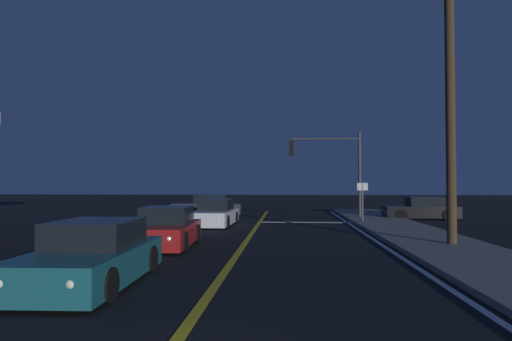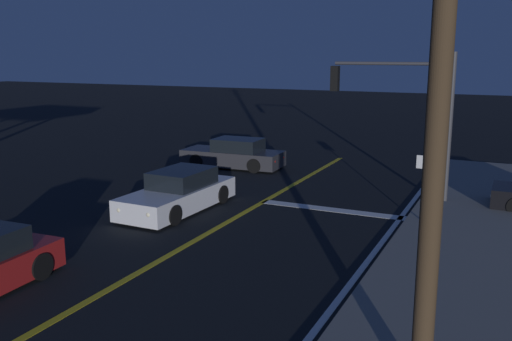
{
  "view_description": "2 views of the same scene",
  "coord_description": "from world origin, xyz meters",
  "px_view_note": "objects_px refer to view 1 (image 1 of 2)",
  "views": [
    {
      "loc": [
        1.5,
        -4.13,
        2.15
      ],
      "look_at": [
        -0.25,
        21.48,
        2.87
      ],
      "focal_mm": 31.71,
      "sensor_mm": 36.0,
      "label": 1
    },
    {
      "loc": [
        7.95,
        3.32,
        5.16
      ],
      "look_at": [
        0.31,
        19.56,
        1.4
      ],
      "focal_mm": 39.37,
      "sensor_mm": 36.0,
      "label": 2
    }
  ],
  "objects_px": {
    "car_parked_curb_black": "(421,209)",
    "car_following_oncoming_teal": "(92,257)",
    "car_distant_tail_charcoal": "(208,207)",
    "traffic_signal_near_right": "(332,161)",
    "street_sign_corner": "(363,195)",
    "car_lead_oncoming_red": "(166,229)",
    "utility_pole_right": "(450,96)",
    "car_mid_block_white": "(215,214)"
  },
  "relations": [
    {
      "from": "car_mid_block_white",
      "to": "traffic_signal_near_right",
      "type": "height_order",
      "value": "traffic_signal_near_right"
    },
    {
      "from": "car_distant_tail_charcoal",
      "to": "car_lead_oncoming_red",
      "type": "xyz_separation_m",
      "value": [
        1.2,
        -14.86,
        -0.0
      ]
    },
    {
      "from": "car_lead_oncoming_red",
      "to": "car_following_oncoming_teal",
      "type": "distance_m",
      "value": 5.78
    },
    {
      "from": "car_distant_tail_charcoal",
      "to": "utility_pole_right",
      "type": "bearing_deg",
      "value": -146.3
    },
    {
      "from": "traffic_signal_near_right",
      "to": "utility_pole_right",
      "type": "xyz_separation_m",
      "value": [
        2.72,
        -11.92,
        1.56
      ]
    },
    {
      "from": "car_following_oncoming_teal",
      "to": "street_sign_corner",
      "type": "xyz_separation_m",
      "value": [
        8.18,
        15.11,
        0.92
      ]
    },
    {
      "from": "car_following_oncoming_teal",
      "to": "utility_pole_right",
      "type": "bearing_deg",
      "value": -149.7
    },
    {
      "from": "car_parked_curb_black",
      "to": "utility_pole_right",
      "type": "xyz_separation_m",
      "value": [
        -2.57,
        -12.25,
        4.49
      ]
    },
    {
      "from": "car_mid_block_white",
      "to": "utility_pole_right",
      "type": "relative_size",
      "value": 0.48
    },
    {
      "from": "car_parked_curb_black",
      "to": "car_distant_tail_charcoal",
      "type": "xyz_separation_m",
      "value": [
        -13.32,
        2.4,
        0.0
      ]
    },
    {
      "from": "car_distant_tail_charcoal",
      "to": "car_following_oncoming_teal",
      "type": "relative_size",
      "value": 1.02
    },
    {
      "from": "car_mid_block_white",
      "to": "traffic_signal_near_right",
      "type": "bearing_deg",
      "value": -143.17
    },
    {
      "from": "car_parked_curb_black",
      "to": "utility_pole_right",
      "type": "bearing_deg",
      "value": 168.44
    },
    {
      "from": "car_lead_oncoming_red",
      "to": "car_mid_block_white",
      "type": "bearing_deg",
      "value": -95.9
    },
    {
      "from": "car_lead_oncoming_red",
      "to": "street_sign_corner",
      "type": "height_order",
      "value": "street_sign_corner"
    },
    {
      "from": "car_following_oncoming_teal",
      "to": "street_sign_corner",
      "type": "distance_m",
      "value": 17.2
    },
    {
      "from": "car_lead_oncoming_red",
      "to": "car_mid_block_white",
      "type": "relative_size",
      "value": 0.89
    },
    {
      "from": "car_parked_curb_black",
      "to": "car_distant_tail_charcoal",
      "type": "distance_m",
      "value": 13.54
    },
    {
      "from": "street_sign_corner",
      "to": "car_following_oncoming_teal",
      "type": "bearing_deg",
      "value": -118.44
    },
    {
      "from": "car_mid_block_white",
      "to": "street_sign_corner",
      "type": "distance_m",
      "value": 7.92
    },
    {
      "from": "car_parked_curb_black",
      "to": "car_distant_tail_charcoal",
      "type": "bearing_deg",
      "value": 80.09
    },
    {
      "from": "car_mid_block_white",
      "to": "street_sign_corner",
      "type": "xyz_separation_m",
      "value": [
        7.69,
        1.67,
        0.92
      ]
    },
    {
      "from": "car_following_oncoming_teal",
      "to": "traffic_signal_near_right",
      "type": "height_order",
      "value": "traffic_signal_near_right"
    },
    {
      "from": "car_parked_curb_black",
      "to": "street_sign_corner",
      "type": "bearing_deg",
      "value": 128.49
    },
    {
      "from": "utility_pole_right",
      "to": "car_distant_tail_charcoal",
      "type": "bearing_deg",
      "value": 126.26
    },
    {
      "from": "utility_pole_right",
      "to": "car_following_oncoming_teal",
      "type": "bearing_deg",
      "value": -148.01
    },
    {
      "from": "car_following_oncoming_teal",
      "to": "car_mid_block_white",
      "type": "bearing_deg",
      "value": -93.8
    },
    {
      "from": "street_sign_corner",
      "to": "car_distant_tail_charcoal",
      "type": "bearing_deg",
      "value": 149.41
    },
    {
      "from": "car_distant_tail_charcoal",
      "to": "traffic_signal_near_right",
      "type": "height_order",
      "value": "traffic_signal_near_right"
    },
    {
      "from": "car_following_oncoming_teal",
      "to": "car_lead_oncoming_red",
      "type": "bearing_deg",
      "value": -92.03
    },
    {
      "from": "car_parked_curb_black",
      "to": "car_mid_block_white",
      "type": "distance_m",
      "value": 12.61
    },
    {
      "from": "car_distant_tail_charcoal",
      "to": "traffic_signal_near_right",
      "type": "relative_size",
      "value": 0.9
    },
    {
      "from": "car_distant_tail_charcoal",
      "to": "car_lead_oncoming_red",
      "type": "distance_m",
      "value": 14.91
    },
    {
      "from": "utility_pole_right",
      "to": "street_sign_corner",
      "type": "height_order",
      "value": "utility_pole_right"
    },
    {
      "from": "utility_pole_right",
      "to": "traffic_signal_near_right",
      "type": "bearing_deg",
      "value": 102.87
    },
    {
      "from": "car_lead_oncoming_red",
      "to": "traffic_signal_near_right",
      "type": "xyz_separation_m",
      "value": [
        6.82,
        12.13,
        2.93
      ]
    },
    {
      "from": "traffic_signal_near_right",
      "to": "car_lead_oncoming_red",
      "type": "bearing_deg",
      "value": 60.65
    },
    {
      "from": "car_lead_oncoming_red",
      "to": "traffic_signal_near_right",
      "type": "distance_m",
      "value": 14.23
    },
    {
      "from": "car_parked_curb_black",
      "to": "car_following_oncoming_teal",
      "type": "distance_m",
      "value": 21.91
    },
    {
      "from": "car_parked_curb_black",
      "to": "street_sign_corner",
      "type": "relative_size",
      "value": 1.94
    },
    {
      "from": "car_parked_curb_black",
      "to": "car_lead_oncoming_red",
      "type": "relative_size",
      "value": 1.02
    },
    {
      "from": "utility_pole_right",
      "to": "street_sign_corner",
      "type": "relative_size",
      "value": 4.43
    }
  ]
}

